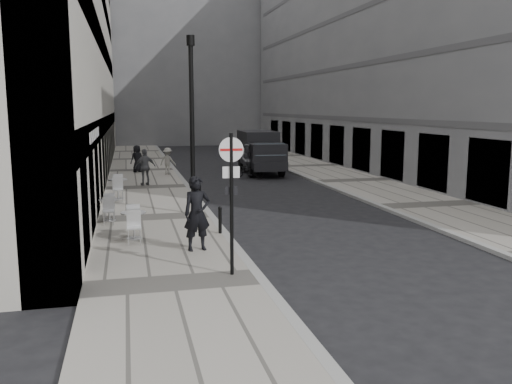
% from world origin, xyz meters
% --- Properties ---
extents(ground, '(120.00, 120.00, 0.00)m').
position_xyz_m(ground, '(0.00, 0.00, 0.00)').
color(ground, black).
rests_on(ground, ground).
extents(sidewalk, '(4.00, 60.00, 0.12)m').
position_xyz_m(sidewalk, '(-2.00, 18.00, 0.06)').
color(sidewalk, '#9A958B').
rests_on(sidewalk, ground).
extents(far_sidewalk, '(4.00, 60.00, 0.12)m').
position_xyz_m(far_sidewalk, '(9.00, 18.00, 0.06)').
color(far_sidewalk, '#9A958B').
rests_on(far_sidewalk, ground).
extents(building_left, '(4.00, 45.00, 18.00)m').
position_xyz_m(building_left, '(-6.00, 24.50, 9.00)').
color(building_left, '#B4AEA4').
rests_on(building_left, ground).
extents(building_right, '(6.00, 45.00, 20.00)m').
position_xyz_m(building_right, '(14.00, 24.50, 10.00)').
color(building_right, slate).
rests_on(building_right, ground).
extents(building_far, '(24.00, 16.00, 22.00)m').
position_xyz_m(building_far, '(1.50, 56.00, 11.00)').
color(building_far, slate).
rests_on(building_far, ground).
extents(walking_man, '(0.82, 0.61, 2.06)m').
position_xyz_m(walking_man, '(-1.11, 5.39, 1.15)').
color(walking_man, black).
rests_on(walking_man, sidewalk).
extents(sign_post, '(0.57, 0.09, 3.34)m').
position_xyz_m(sign_post, '(-0.60, 3.00, 2.26)').
color(sign_post, black).
rests_on(sign_post, sidewalk).
extents(lamppost, '(0.29, 0.29, 6.44)m').
position_xyz_m(lamppost, '(-0.58, 10.66, 3.70)').
color(lamppost, black).
rests_on(lamppost, sidewalk).
extents(bollard_near, '(0.11, 0.11, 0.80)m').
position_xyz_m(bollard_near, '(-0.15, 12.10, 0.52)').
color(bollard_near, black).
rests_on(bollard_near, sidewalk).
extents(bollard_far, '(0.11, 0.11, 0.80)m').
position_xyz_m(bollard_far, '(-0.16, 7.25, 0.52)').
color(bollard_far, black).
rests_on(bollard_far, sidewalk).
extents(panel_van, '(2.19, 5.53, 2.57)m').
position_xyz_m(panel_van, '(5.02, 23.05, 1.45)').
color(panel_van, black).
rests_on(panel_van, ground).
extents(cyclist, '(1.94, 1.10, 1.98)m').
position_xyz_m(cyclist, '(3.78, 20.89, 0.77)').
color(cyclist, black).
rests_on(cyclist, ground).
extents(pedestrian_a, '(1.16, 0.76, 1.84)m').
position_xyz_m(pedestrian_a, '(-2.05, 18.64, 1.04)').
color(pedestrian_a, '#5C5D62').
rests_on(pedestrian_a, sidewalk).
extents(pedestrian_b, '(1.17, 1.03, 1.57)m').
position_xyz_m(pedestrian_b, '(-0.60, 22.91, 0.90)').
color(pedestrian_b, gray).
rests_on(pedestrian_b, sidewalk).
extents(pedestrian_c, '(0.95, 0.82, 1.64)m').
position_xyz_m(pedestrian_c, '(-2.34, 24.45, 0.94)').
color(pedestrian_c, black).
rests_on(pedestrian_c, sidewalk).
extents(cafe_table_near, '(0.75, 1.69, 0.96)m').
position_xyz_m(cafe_table_near, '(-2.80, 7.11, 0.61)').
color(cafe_table_near, silver).
rests_on(cafe_table_near, sidewalk).
extents(cafe_table_mid, '(0.79, 1.79, 1.02)m').
position_xyz_m(cafe_table_mid, '(-3.35, 14.57, 0.64)').
color(cafe_table_mid, '#BDBDBF').
rests_on(cafe_table_mid, sidewalk).
extents(cafe_table_far, '(0.70, 1.57, 0.89)m').
position_xyz_m(cafe_table_far, '(-3.60, 9.98, 0.57)').
color(cafe_table_far, '#A7A7A9').
rests_on(cafe_table_far, sidewalk).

